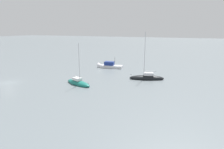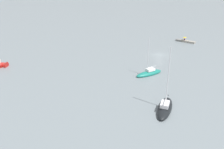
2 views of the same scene
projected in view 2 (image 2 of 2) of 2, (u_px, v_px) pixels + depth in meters
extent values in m
plane|color=slate|center=(159.00, 55.00, 72.79)|extent=(500.00, 500.00, 0.00)
cube|color=gray|center=(192.00, 42.00, 85.32)|extent=(2.25, 1.69, 0.60)
cube|color=gray|center=(185.00, 41.00, 86.67)|extent=(2.25, 1.69, 0.60)
cube|color=slate|center=(179.00, 40.00, 88.02)|extent=(2.25, 1.69, 0.60)
cube|color=#1E2333|center=(184.00, 40.00, 86.53)|extent=(0.36, 0.42, 0.16)
cube|color=maroon|center=(185.00, 39.00, 86.66)|extent=(0.40, 0.22, 0.52)
sphere|color=tan|center=(185.00, 38.00, 86.53)|extent=(0.22, 0.22, 0.22)
cylinder|color=black|center=(185.00, 39.00, 86.52)|extent=(0.02, 0.02, 1.05)
cone|color=gold|center=(185.00, 37.00, 86.29)|extent=(1.28, 1.28, 0.22)
sphere|color=black|center=(185.00, 37.00, 86.24)|extent=(0.05, 0.05, 0.05)
ellipsoid|color=black|center=(165.00, 108.00, 43.13)|extent=(4.85, 8.58, 1.42)
cube|color=silver|center=(165.00, 104.00, 42.38)|extent=(2.07, 2.64, 0.65)
cylinder|color=silver|center=(168.00, 76.00, 41.46)|extent=(0.14, 0.14, 10.38)
cylinder|color=silver|center=(165.00, 102.00, 41.78)|extent=(1.01, 2.78, 0.11)
sphere|color=black|center=(168.00, 95.00, 46.14)|extent=(0.19, 0.19, 0.19)
ellipsoid|color=#197266|center=(149.00, 74.00, 58.40)|extent=(4.49, 7.69, 1.27)
cube|color=white|center=(150.00, 70.00, 58.23)|extent=(1.90, 2.38, 0.58)
cylinder|color=silver|center=(148.00, 55.00, 56.32)|extent=(0.13, 0.13, 8.16)
cylinder|color=silver|center=(152.00, 67.00, 58.14)|extent=(0.96, 2.47, 0.10)
sphere|color=black|center=(138.00, 74.00, 56.47)|extent=(0.17, 0.17, 0.17)
cone|color=red|center=(3.00, 66.00, 63.45)|extent=(2.90, 2.91, 2.10)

